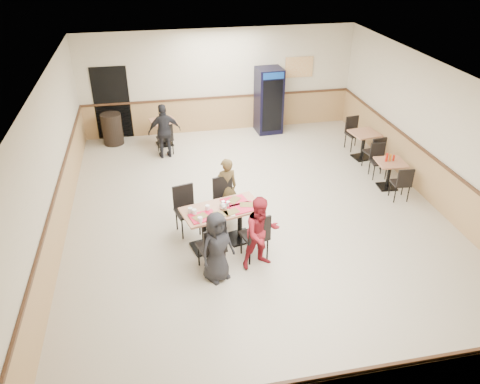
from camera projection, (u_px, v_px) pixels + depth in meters
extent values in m
plane|color=beige|center=(257.00, 216.00, 10.12)|extent=(10.00, 10.00, 0.00)
plane|color=silver|center=(260.00, 80.00, 8.62)|extent=(10.00, 10.00, 0.00)
plane|color=beige|center=(219.00, 81.00, 13.61)|extent=(8.00, 0.00, 8.00)
plane|color=beige|center=(363.00, 345.00, 5.12)|extent=(8.00, 0.00, 8.00)
plane|color=beige|center=(49.00, 171.00, 8.69)|extent=(0.00, 10.00, 10.00)
plane|color=beige|center=(439.00, 138.00, 10.04)|extent=(0.00, 10.00, 10.00)
cube|color=tan|center=(220.00, 114.00, 14.10)|extent=(7.98, 0.03, 1.00)
cube|color=tan|center=(429.00, 179.00, 10.54)|extent=(0.03, 9.98, 1.00)
cube|color=#472B19|center=(220.00, 97.00, 13.82)|extent=(7.98, 0.04, 0.06)
cube|color=black|center=(112.00, 103.00, 13.30)|extent=(1.00, 0.02, 2.10)
cube|color=orange|center=(299.00, 67.00, 13.84)|extent=(0.85, 0.02, 0.60)
cube|color=black|center=(205.00, 247.00, 9.13)|extent=(0.58, 0.58, 0.04)
cylinder|color=black|center=(204.00, 230.00, 8.93)|extent=(0.10, 0.10, 0.73)
cube|color=#AF7555|center=(203.00, 214.00, 8.74)|extent=(0.91, 0.91, 0.04)
cube|color=black|center=(240.00, 237.00, 9.40)|extent=(0.58, 0.58, 0.04)
cylinder|color=black|center=(240.00, 221.00, 9.21)|extent=(0.10, 0.10, 0.73)
cube|color=#AF7555|center=(240.00, 205.00, 9.02)|extent=(0.91, 0.91, 0.04)
imported|color=black|center=(217.00, 247.00, 8.04)|extent=(0.78, 0.68, 1.34)
imported|color=maroon|center=(261.00, 233.00, 8.34)|extent=(0.80, 0.68, 1.42)
imported|color=brown|center=(226.00, 188.00, 9.83)|extent=(0.54, 0.41, 1.35)
imported|color=black|center=(164.00, 131.00, 12.33)|extent=(0.91, 0.48, 1.48)
cube|color=red|center=(203.00, 217.00, 8.61)|extent=(0.55, 0.46, 0.02)
cube|color=red|center=(235.00, 201.00, 9.08)|extent=(0.55, 0.46, 0.02)
cube|color=red|center=(243.00, 208.00, 8.88)|extent=(0.55, 0.46, 0.02)
cylinder|color=white|center=(200.00, 218.00, 8.59)|extent=(0.25, 0.25, 0.01)
cube|color=#A2713F|center=(200.00, 217.00, 8.58)|extent=(0.33, 0.31, 0.02)
cylinder|color=white|center=(234.00, 201.00, 9.11)|extent=(0.25, 0.25, 0.01)
cube|color=#A2713F|center=(234.00, 200.00, 9.11)|extent=(0.32, 0.33, 0.02)
cylinder|color=white|center=(221.00, 215.00, 8.68)|extent=(0.25, 0.25, 0.01)
cube|color=#A2713F|center=(221.00, 214.00, 8.67)|extent=(0.28, 0.19, 0.02)
cylinder|color=white|center=(232.00, 213.00, 8.74)|extent=(0.25, 0.25, 0.01)
cube|color=#A2713F|center=(232.00, 212.00, 8.73)|extent=(0.32, 0.26, 0.02)
cylinder|color=white|center=(247.00, 205.00, 8.96)|extent=(0.25, 0.25, 0.01)
cube|color=#A2713F|center=(247.00, 205.00, 8.95)|extent=(0.31, 0.23, 0.02)
cylinder|color=white|center=(212.00, 218.00, 8.49)|extent=(0.09, 0.09, 0.11)
cylinder|color=white|center=(200.00, 220.00, 8.44)|extent=(0.09, 0.09, 0.11)
cylinder|color=white|center=(208.00, 208.00, 8.79)|extent=(0.09, 0.09, 0.11)
cylinder|color=white|center=(190.00, 210.00, 8.71)|extent=(0.09, 0.09, 0.11)
cylinder|color=white|center=(194.00, 212.00, 8.66)|extent=(0.09, 0.09, 0.11)
cylinder|color=silver|center=(223.00, 204.00, 8.90)|extent=(0.07, 0.07, 0.12)
cylinder|color=silver|center=(228.00, 204.00, 8.89)|extent=(0.07, 0.07, 0.12)
ellipsoid|color=white|center=(223.00, 206.00, 8.83)|extent=(0.16, 0.16, 0.11)
cube|color=black|center=(387.00, 187.00, 11.21)|extent=(0.44, 0.44, 0.04)
cylinder|color=black|center=(389.00, 174.00, 11.05)|extent=(0.08, 0.08, 0.62)
cube|color=#AF7555|center=(391.00, 162.00, 10.89)|extent=(0.69, 0.69, 0.04)
cube|color=black|center=(361.00, 157.00, 12.62)|extent=(0.50, 0.50, 0.04)
cylinder|color=black|center=(363.00, 145.00, 12.44)|extent=(0.09, 0.09, 0.67)
cube|color=#AF7555|center=(365.00, 133.00, 12.27)|extent=(0.77, 0.77, 0.04)
cylinder|color=red|center=(387.00, 157.00, 10.86)|extent=(0.06, 0.06, 0.20)
cylinder|color=#C36A1A|center=(390.00, 158.00, 10.88)|extent=(0.06, 0.06, 0.17)
cylinder|color=red|center=(394.00, 158.00, 10.90)|extent=(0.05, 0.05, 0.14)
cube|color=black|center=(165.00, 144.00, 13.38)|extent=(0.51, 0.51, 0.04)
cylinder|color=black|center=(164.00, 133.00, 13.21)|extent=(0.09, 0.09, 0.65)
cube|color=#AF7555|center=(163.00, 121.00, 13.04)|extent=(0.79, 0.79, 0.04)
cube|color=black|center=(269.00, 101.00, 13.78)|extent=(0.77, 0.75, 1.92)
cube|color=black|center=(272.00, 106.00, 13.50)|extent=(0.59, 0.05, 1.52)
cube|color=navy|center=(274.00, 76.00, 13.05)|extent=(0.61, 0.05, 0.18)
cylinder|color=black|center=(112.00, 129.00, 13.22)|extent=(0.56, 0.56, 0.89)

